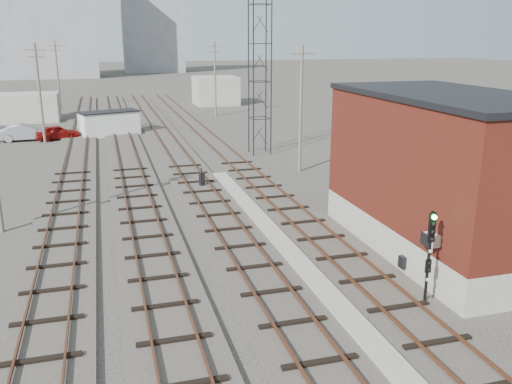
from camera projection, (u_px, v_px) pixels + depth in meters
name	position (u px, v px, depth m)	size (l,w,h in m)	color
ground	(162.00, 116.00, 67.74)	(320.00, 320.00, 0.00)	#282621
track_right	(216.00, 145.00, 48.96)	(3.20, 90.00, 0.39)	#332D28
track_mid_right	(171.00, 147.00, 47.90)	(3.20, 90.00, 0.39)	#332D28
track_mid_left	(125.00, 150.00, 46.85)	(3.20, 90.00, 0.39)	#332D28
track_left	(77.00, 153.00, 45.80)	(3.20, 90.00, 0.39)	#332D28
platform_curb	(283.00, 246.00, 25.31)	(0.90, 28.00, 0.26)	gray
brick_building	(445.00, 173.00, 24.34)	(6.54, 12.20, 7.22)	gray
lattice_tower	(260.00, 63.00, 44.01)	(1.60, 1.60, 15.00)	black
utility_pole_left_b	(39.00, 91.00, 49.26)	(1.80, 0.24, 9.00)	#595147
utility_pole_left_c	(58.00, 74.00, 72.38)	(1.80, 0.24, 9.00)	#595147
utility_pole_right_a	(301.00, 106.00, 38.54)	(1.80, 0.24, 9.00)	#595147
utility_pole_right_b	(215.00, 77.00, 66.28)	(1.80, 0.24, 9.00)	#595147
apartment_left	(47.00, 13.00, 128.21)	(22.00, 14.00, 30.00)	gray
apartment_right	(152.00, 24.00, 149.47)	(16.00, 12.00, 26.00)	gray
shed_left	(23.00, 108.00, 63.09)	(8.00, 5.00, 3.20)	gray
shed_right	(216.00, 91.00, 78.80)	(6.00, 6.00, 4.00)	gray
signal_mast	(430.00, 253.00, 19.30)	(0.40, 0.40, 3.67)	gray
switch_stand	(202.00, 179.00, 35.24)	(0.37, 0.37, 1.26)	black
site_trailer	(109.00, 123.00, 54.05)	(6.30, 4.22, 2.44)	white
car_red	(57.00, 132.00, 52.01)	(1.64, 4.08, 1.39)	maroon
car_silver	(25.00, 132.00, 51.43)	(1.65, 4.75, 1.56)	#929499
car_grey	(5.00, 133.00, 52.00)	(1.85, 4.55, 1.32)	gray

